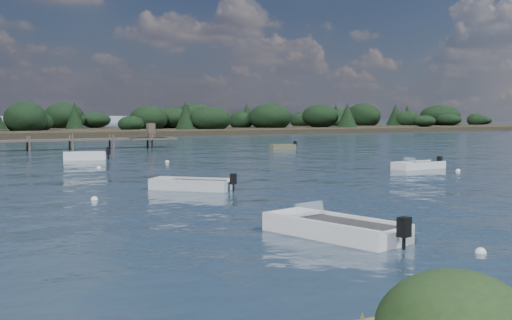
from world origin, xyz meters
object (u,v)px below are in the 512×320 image
tender_far_grey_b (283,148)px  dinghy_near_olive (334,231)px  tender_far_white (85,157)px  dinghy_mid_white_b (418,167)px  dinghy_mid_grey (191,187)px

tender_far_grey_b → dinghy_near_olive: (-21.94, -42.90, 0.02)m
tender_far_grey_b → tender_far_white: size_ratio=0.78×
dinghy_mid_white_b → tender_far_grey_b: bearing=82.7°
tender_far_grey_b → tender_far_white: (-22.09, -6.26, 0.04)m
tender_far_grey_b → dinghy_near_olive: size_ratio=0.58×
tender_far_white → dinghy_near_olive: 36.65m
dinghy_mid_grey → tender_far_grey_b: (21.55, 29.37, -0.00)m
dinghy_mid_grey → tender_far_white: tender_far_white is taller
tender_far_grey_b → dinghy_near_olive: dinghy_near_olive is taller
dinghy_mid_white_b → dinghy_near_olive: 25.79m
tender_far_white → dinghy_near_olive: bearing=-89.8°
tender_far_grey_b → dinghy_mid_white_b: 25.37m
tender_far_white → dinghy_mid_white_b: size_ratio=0.90×
dinghy_mid_grey → dinghy_mid_white_b: (18.33, 4.21, -0.01)m
tender_far_white → dinghy_near_olive: tender_far_white is taller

